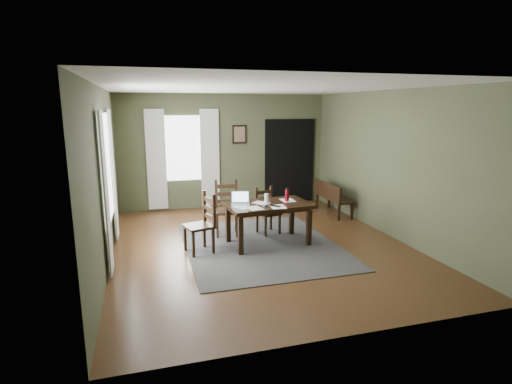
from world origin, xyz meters
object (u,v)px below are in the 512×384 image
object	(u,v)px
laptop	(240,201)
dining_table	(268,208)
chair_end	(202,224)
water_bottle	(287,195)
chair_back_right	(267,211)
bench	(331,195)
chair_back_left	(227,209)

from	to	relation	value
laptop	dining_table	bearing A→B (deg)	3.70
chair_end	water_bottle	size ratio (longest dim) A/B	4.06
dining_table	chair_back_right	world-z (taller)	chair_back_right
chair_back_right	bench	distance (m)	2.07
dining_table	chair_back_right	bearing A→B (deg)	68.65
chair_end	water_bottle	bearing A→B (deg)	79.33
chair_back_right	water_bottle	world-z (taller)	water_bottle
dining_table	laptop	size ratio (longest dim) A/B	4.09
bench	water_bottle	xyz separation A→B (m)	(-1.64, -1.52, 0.42)
chair_back_left	chair_back_right	distance (m)	0.78
bench	water_bottle	size ratio (longest dim) A/B	5.26
dining_table	water_bottle	xyz separation A→B (m)	(0.37, 0.05, 0.20)
chair_end	dining_table	bearing A→B (deg)	78.70
bench	water_bottle	distance (m)	2.28
dining_table	chair_back_right	distance (m)	0.67
water_bottle	dining_table	bearing A→B (deg)	-172.95
dining_table	laptop	bearing A→B (deg)	164.93
water_bottle	chair_end	bearing A→B (deg)	-174.99
chair_back_right	water_bottle	xyz separation A→B (m)	(0.19, -0.57, 0.42)
laptop	water_bottle	world-z (taller)	water_bottle
chair_end	chair_back_right	bearing A→B (deg)	101.55
chair_back_left	dining_table	bearing A→B (deg)	-41.30
dining_table	chair_end	bearing A→B (deg)	179.04
dining_table	water_bottle	distance (m)	0.42
chair_back_left	water_bottle	xyz separation A→B (m)	(0.96, -0.69, 0.35)
chair_back_left	water_bottle	bearing A→B (deg)	-25.86
chair_back_left	chair_end	bearing A→B (deg)	-116.00
chair_back_right	laptop	distance (m)	0.92
dining_table	water_bottle	world-z (taller)	water_bottle
chair_back_left	chair_back_right	xyz separation A→B (m)	(0.77, -0.12, -0.07)
dining_table	chair_back_left	xyz separation A→B (m)	(-0.59, 0.73, -0.15)
chair_end	laptop	bearing A→B (deg)	88.13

